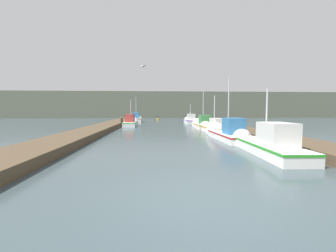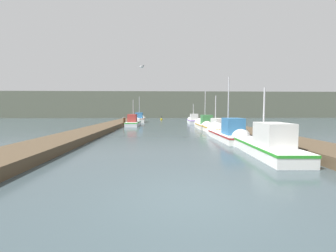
{
  "view_description": "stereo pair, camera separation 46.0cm",
  "coord_description": "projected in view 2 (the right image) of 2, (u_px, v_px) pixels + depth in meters",
  "views": [
    {
      "loc": [
        -1.15,
        -4.89,
        2.03
      ],
      "look_at": [
        -0.07,
        12.08,
        0.78
      ],
      "focal_mm": 24.0,
      "sensor_mm": 36.0,
      "label": 1
    },
    {
      "loc": [
        -0.69,
        -4.92,
        2.03
      ],
      "look_at": [
        -0.07,
        12.08,
        0.78
      ],
      "focal_mm": 24.0,
      "sensor_mm": 36.0,
      "label": 2
    }
  ],
  "objects": [
    {
      "name": "ground_plane",
      "position": [
        190.0,
        199.0,
        5.07
      ],
      "size": [
        200.0,
        200.0,
        0.0
      ],
      "color": "#38474C"
    },
    {
      "name": "distant_shore_ridge",
      "position": [
        162.0,
        105.0,
        61.35
      ],
      "size": [
        120.0,
        16.0,
        6.36
      ],
      "color": "#565B4C",
      "rests_on": "ground_plane"
    },
    {
      "name": "dock_left",
      "position": [
        99.0,
        129.0,
        20.77
      ],
      "size": [
        2.49,
        40.0,
        0.43
      ],
      "color": "#4C3D2B",
      "rests_on": "ground_plane"
    },
    {
      "name": "seagull_lead",
      "position": [
        142.0,
        67.0,
        14.43
      ],
      "size": [
        0.41,
        0.52,
        0.12
      ],
      "rotation": [
        0.0,
        0.0,
        2.18
      ],
      "color": "white"
    },
    {
      "name": "fishing_boat_2",
      "position": [
        215.0,
        128.0,
        20.11
      ],
      "size": [
        1.76,
        4.66,
        3.66
      ],
      "rotation": [
        0.0,
        0.0,
        0.09
      ],
      "color": "silver",
      "rests_on": "ground_plane"
    },
    {
      "name": "mooring_piling_0",
      "position": [
        136.0,
        117.0,
        41.27
      ],
      "size": [
        0.29,
        0.29,
        1.12
      ],
      "color": "#473523",
      "rests_on": "ground_plane"
    },
    {
      "name": "fishing_boat_1",
      "position": [
        226.0,
        133.0,
        15.63
      ],
      "size": [
        1.75,
        6.03,
        4.78
      ],
      "rotation": [
        0.0,
        0.0,
        0.01
      ],
      "color": "silver",
      "rests_on": "ground_plane"
    },
    {
      "name": "fishing_boat_5",
      "position": [
        193.0,
        120.0,
        32.75
      ],
      "size": [
        1.53,
        4.68,
        3.24
      ],
      "rotation": [
        0.0,
        0.0,
        -0.02
      ],
      "color": "silver",
      "rests_on": "ground_plane"
    },
    {
      "name": "fishing_boat_4",
      "position": [
        134.0,
        122.0,
        28.4
      ],
      "size": [
        1.48,
        5.93,
        3.66
      ],
      "rotation": [
        0.0,
        0.0,
        -0.0
      ],
      "color": "silver",
      "rests_on": "ground_plane"
    },
    {
      "name": "channel_buoy",
      "position": [
        161.0,
        119.0,
        42.98
      ],
      "size": [
        0.45,
        0.45,
        0.95
      ],
      "color": "gold",
      "rests_on": "ground_plane"
    },
    {
      "name": "fishing_boat_0",
      "position": [
        260.0,
        143.0,
        10.71
      ],
      "size": [
        1.67,
        6.33,
        3.46
      ],
      "rotation": [
        0.0,
        0.0,
        -0.04
      ],
      "color": "silver",
      "rests_on": "ground_plane"
    },
    {
      "name": "fishing_boat_6",
      "position": [
        140.0,
        119.0,
        36.52
      ],
      "size": [
        1.85,
        5.18,
        4.58
      ],
      "rotation": [
        0.0,
        0.0,
        0.02
      ],
      "color": "silver",
      "rests_on": "ground_plane"
    },
    {
      "name": "mooring_piling_2",
      "position": [
        124.0,
        122.0,
        27.5
      ],
      "size": [
        0.35,
        0.35,
        1.1
      ],
      "color": "#473523",
      "rests_on": "ground_plane"
    },
    {
      "name": "dock_right",
      "position": [
        234.0,
        129.0,
        21.23
      ],
      "size": [
        2.49,
        40.0,
        0.43
      ],
      "color": "#4C3D2B",
      "rests_on": "ground_plane"
    },
    {
      "name": "fishing_boat_3",
      "position": [
        204.0,
        124.0,
        24.45
      ],
      "size": [
        1.66,
        4.69,
        4.47
      ],
      "rotation": [
        0.0,
        0.0,
        0.0
      ],
      "color": "silver",
      "rests_on": "ground_plane"
    },
    {
      "name": "mooring_piling_1",
      "position": [
        133.0,
        118.0,
        37.85
      ],
      "size": [
        0.26,
        0.26,
        1.19
      ],
      "color": "#473523",
      "rests_on": "ground_plane"
    }
  ]
}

